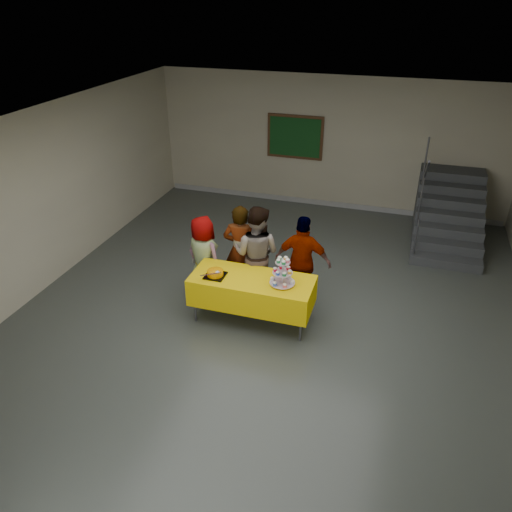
{
  "coord_description": "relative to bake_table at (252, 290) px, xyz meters",
  "views": [
    {
      "loc": [
        1.73,
        -6.12,
        4.69
      ],
      "look_at": [
        -0.25,
        0.23,
        1.05
      ],
      "focal_mm": 35.0,
      "sensor_mm": 36.0,
      "label": 1
    }
  ],
  "objects": [
    {
      "name": "schoolchild_d",
      "position": [
        0.62,
        0.71,
        0.22
      ],
      "size": [
        0.92,
        0.39,
        1.56
      ],
      "primitive_type": "imported",
      "rotation": [
        0.0,
        0.0,
        3.15
      ],
      "color": "slate",
      "rests_on": "ground"
    },
    {
      "name": "bake_table",
      "position": [
        0.0,
        0.0,
        0.0
      ],
      "size": [
        1.88,
        0.78,
        0.77
      ],
      "color": "#595960",
      "rests_on": "ground"
    },
    {
      "name": "staircase",
      "position": [
        2.95,
        4.1,
        -0.07
      ],
      "size": [
        1.3,
        2.4,
        2.04
      ],
      "color": "#424447",
      "rests_on": "ground"
    },
    {
      "name": "schoolchild_a",
      "position": [
        -1.01,
        0.52,
        0.15
      ],
      "size": [
        0.81,
        0.67,
        1.42
      ],
      "primitive_type": "imported",
      "rotation": [
        0.0,
        0.0,
        2.78
      ],
      "color": "slate",
      "rests_on": "ground"
    },
    {
      "name": "noticeboard",
      "position": [
        -0.54,
        4.94,
        1.04
      ],
      "size": [
        1.3,
        0.05,
        1.0
      ],
      "color": "#472B16",
      "rests_on": "ground"
    },
    {
      "name": "schoolchild_b",
      "position": [
        -0.44,
        0.74,
        0.25
      ],
      "size": [
        0.61,
        0.42,
        1.6
      ],
      "primitive_type": "imported",
      "rotation": [
        0.0,
        0.0,
        3.2
      ],
      "color": "slate",
      "rests_on": "ground"
    },
    {
      "name": "bear_cake",
      "position": [
        -0.56,
        -0.11,
        0.27
      ],
      "size": [
        0.32,
        0.36,
        0.12
      ],
      "color": "black",
      "rests_on": "bake_table"
    },
    {
      "name": "schoolchild_c",
      "position": [
        -0.14,
        0.66,
        0.27
      ],
      "size": [
        0.85,
        0.69,
        1.66
      ],
      "primitive_type": "imported",
      "rotation": [
        0.0,
        0.0,
        3.06
      ],
      "color": "slate",
      "rests_on": "ground"
    },
    {
      "name": "cupcake_stand",
      "position": [
        0.48,
        -0.03,
        0.4
      ],
      "size": [
        0.38,
        0.38,
        0.44
      ],
      "color": "silver",
      "rests_on": "bake_table"
    },
    {
      "name": "room_shell",
      "position": [
        0.25,
        -0.01,
        1.57
      ],
      "size": [
        10.0,
        10.04,
        3.02
      ],
      "color": "#4C514C",
      "rests_on": "ground"
    }
  ]
}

